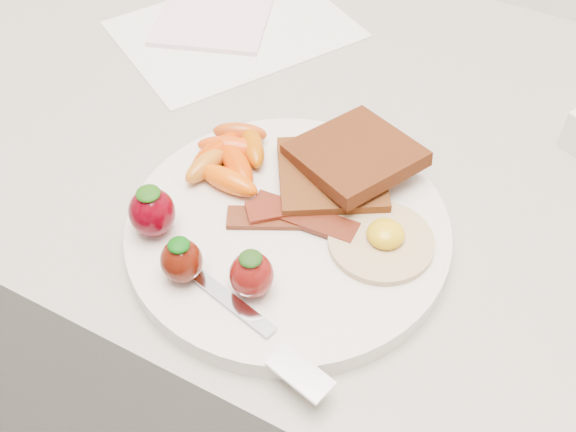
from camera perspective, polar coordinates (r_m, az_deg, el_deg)
The scene contains 11 objects.
counter at distance 1.05m, azimuth 5.13°, elevation -12.87°, with size 2.00×0.60×0.90m, color gray.
plate at distance 0.60m, azimuth 0.00°, elevation -1.21°, with size 0.27×0.27×0.02m, color silver.
toast_lower at distance 0.63m, azimuth 3.45°, elevation 3.17°, with size 0.09×0.09×0.01m, color #43240F.
toast_upper at distance 0.63m, azimuth 5.33°, elevation 4.84°, with size 0.09×0.09×0.01m, color #441505.
fried_egg at distance 0.58m, azimuth 7.46°, elevation -1.85°, with size 0.09×0.09×0.02m.
bacon_strips at distance 0.60m, azimuth 0.62°, elevation 0.23°, with size 0.11×0.09×0.01m.
baby_carrots at distance 0.64m, azimuth -4.61°, elevation 4.75°, with size 0.08×0.10×0.02m.
strawberries at distance 0.56m, azimuth -7.83°, elevation -2.12°, with size 0.14×0.06×0.05m.
fork at distance 0.53m, azimuth -2.81°, elevation -8.67°, with size 0.17×0.07×0.00m.
paper_sheet at distance 0.85m, azimuth -4.24°, elevation 14.48°, with size 0.19×0.25×0.00m, color white.
notepad at distance 0.88m, azimuth -5.52°, elevation 16.26°, with size 0.12×0.18×0.01m, color #FBCED6.
Camera 1 is at (0.17, 1.21, 1.36)m, focal length 45.00 mm.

